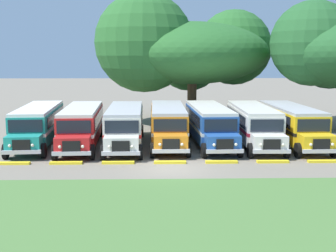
% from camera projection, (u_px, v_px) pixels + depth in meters
% --- Properties ---
extents(ground_plane, '(220.00, 220.00, 0.00)m').
position_uv_depth(ground_plane, '(171.00, 168.00, 26.35)').
color(ground_plane, slate).
extents(foreground_grass_strip, '(80.00, 10.99, 0.01)m').
position_uv_depth(foreground_grass_strip, '(177.00, 214.00, 18.68)').
color(foreground_grass_strip, '#4C7538').
rests_on(foreground_grass_strip, ground_plane).
extents(parked_bus_slot_0, '(3.35, 10.94, 2.82)m').
position_uv_depth(parked_bus_slot_0, '(38.00, 123.00, 33.46)').
color(parked_bus_slot_0, teal).
rests_on(parked_bus_slot_0, ground_plane).
extents(parked_bus_slot_1, '(3.15, 10.90, 2.82)m').
position_uv_depth(parked_bus_slot_1, '(82.00, 124.00, 33.08)').
color(parked_bus_slot_1, red).
rests_on(parked_bus_slot_1, ground_plane).
extents(parked_bus_slot_2, '(2.88, 10.86, 2.82)m').
position_uv_depth(parked_bus_slot_2, '(125.00, 124.00, 33.11)').
color(parked_bus_slot_2, silver).
rests_on(parked_bus_slot_2, ground_plane).
extents(parked_bus_slot_3, '(2.74, 10.85, 2.82)m').
position_uv_depth(parked_bus_slot_3, '(168.00, 123.00, 33.78)').
color(parked_bus_slot_3, orange).
rests_on(parked_bus_slot_3, ground_plane).
extents(parked_bus_slot_4, '(3.16, 10.90, 2.82)m').
position_uv_depth(parked_bus_slot_4, '(210.00, 123.00, 33.71)').
color(parked_bus_slot_4, '#23519E').
rests_on(parked_bus_slot_4, ground_plane).
extents(parked_bus_slot_5, '(2.74, 10.85, 2.82)m').
position_uv_depth(parked_bus_slot_5, '(253.00, 123.00, 33.67)').
color(parked_bus_slot_5, silver).
rests_on(parked_bus_slot_5, ground_plane).
extents(parked_bus_slot_6, '(2.99, 10.88, 2.82)m').
position_uv_depth(parked_bus_slot_6, '(292.00, 123.00, 33.76)').
color(parked_bus_slot_6, yellow).
rests_on(parked_bus_slot_6, ground_plane).
extents(curb_wheelstop_0, '(2.00, 0.36, 0.15)m').
position_uv_depth(curb_wheelstop_0, '(14.00, 163.00, 27.33)').
color(curb_wheelstop_0, yellow).
rests_on(curb_wheelstop_0, ground_plane).
extents(curb_wheelstop_1, '(2.00, 0.36, 0.15)m').
position_uv_depth(curb_wheelstop_1, '(66.00, 163.00, 27.42)').
color(curb_wheelstop_1, yellow).
rests_on(curb_wheelstop_1, ground_plane).
extents(curb_wheelstop_2, '(2.00, 0.36, 0.15)m').
position_uv_depth(curb_wheelstop_2, '(118.00, 163.00, 27.50)').
color(curb_wheelstop_2, yellow).
rests_on(curb_wheelstop_2, ground_plane).
extents(curb_wheelstop_3, '(2.00, 0.36, 0.15)m').
position_uv_depth(curb_wheelstop_3, '(170.00, 162.00, 27.59)').
color(curb_wheelstop_3, yellow).
rests_on(curb_wheelstop_3, ground_plane).
extents(curb_wheelstop_4, '(2.00, 0.36, 0.15)m').
position_uv_depth(curb_wheelstop_4, '(222.00, 162.00, 27.67)').
color(curb_wheelstop_4, yellow).
rests_on(curb_wheelstop_4, ground_plane).
extents(curb_wheelstop_5, '(2.00, 0.36, 0.15)m').
position_uv_depth(curb_wheelstop_5, '(273.00, 162.00, 27.75)').
color(curb_wheelstop_5, yellow).
rests_on(curb_wheelstop_5, ground_plane).
extents(curb_wheelstop_6, '(2.00, 0.36, 0.15)m').
position_uv_depth(curb_wheelstop_6, '(324.00, 161.00, 27.84)').
color(curb_wheelstop_6, yellow).
rests_on(curb_wheelstop_6, ground_plane).
extents(broad_shade_tree, '(17.93, 15.46, 12.64)m').
position_uv_depth(broad_shade_tree, '(186.00, 50.00, 44.77)').
color(broad_shade_tree, brown).
rests_on(broad_shade_tree, ground_plane).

